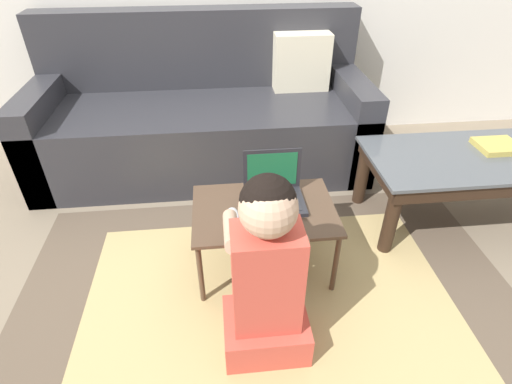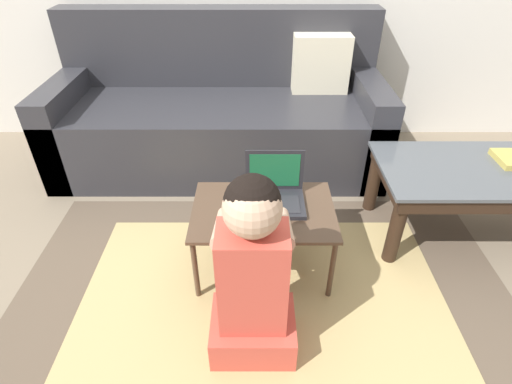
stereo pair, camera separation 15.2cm
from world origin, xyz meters
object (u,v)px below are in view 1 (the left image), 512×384
object	(u,v)px
laptop_desk	(264,215)
laptop	(274,194)
person_seated	(267,276)
computer_mouse	(233,216)
book_on_table	(498,146)
couch	(205,118)
coffee_table	(477,166)

from	to	relation	value
laptop_desk	laptop	bearing A→B (deg)	46.26
laptop_desk	person_seated	bearing A→B (deg)	-95.90
computer_mouse	book_on_table	bearing A→B (deg)	14.40
laptop	person_seated	distance (m)	0.50
laptop	computer_mouse	world-z (taller)	laptop
couch	computer_mouse	world-z (taller)	couch
coffee_table	laptop_desk	size ratio (longest dim) A/B	1.81
couch	book_on_table	world-z (taller)	couch
laptop	coffee_table	bearing A→B (deg)	10.27
laptop	book_on_table	world-z (taller)	laptop
laptop_desk	book_on_table	bearing A→B (deg)	13.55
laptop	person_seated	world-z (taller)	person_seated
laptop	computer_mouse	xyz separation A→B (m)	(-0.20, -0.11, -0.02)
person_seated	computer_mouse	bearing A→B (deg)	104.87
laptop_desk	person_seated	distance (m)	0.44
couch	book_on_table	size ratio (longest dim) A/B	9.77
laptop	book_on_table	xyz separation A→B (m)	(1.22, 0.25, 0.04)
coffee_table	laptop_desk	bearing A→B (deg)	-167.59
computer_mouse	person_seated	size ratio (longest dim) A/B	0.15
coffee_table	person_seated	distance (m)	1.38
coffee_table	person_seated	size ratio (longest dim) A/B	1.45
couch	coffee_table	bearing A→B (deg)	-29.24
coffee_table	book_on_table	world-z (taller)	book_on_table
computer_mouse	person_seated	distance (m)	0.39
couch	book_on_table	distance (m)	1.71
coffee_table	book_on_table	size ratio (longest dim) A/B	5.41
couch	coffee_table	xyz separation A→B (m)	(1.42, -0.80, 0.03)
couch	laptop_desk	bearing A→B (deg)	-75.77
computer_mouse	book_on_table	world-z (taller)	book_on_table
laptop	person_seated	size ratio (longest dim) A/B	0.33
coffee_table	laptop_desk	distance (m)	1.18
laptop_desk	person_seated	size ratio (longest dim) A/B	0.80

